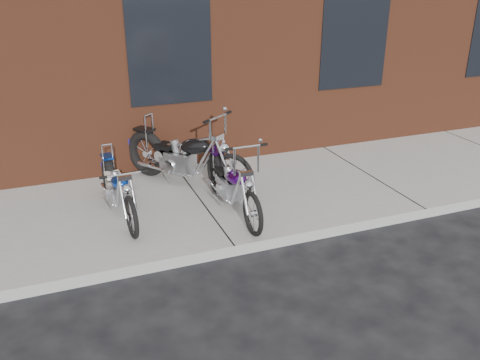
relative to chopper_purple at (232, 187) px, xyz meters
name	(u,v)px	position (x,y,z in m)	size (l,w,h in m)	color
ground	(235,256)	(-0.33, -0.99, -0.53)	(120.00, 120.00, 0.00)	black
sidewalk	(201,204)	(-0.33, 0.51, -0.45)	(22.00, 3.00, 0.15)	#969696
chopper_purple	(232,187)	(0.00, 0.00, 0.00)	(0.51, 2.09, 1.17)	black
chopper_blue	(118,191)	(-1.54, 0.46, -0.01)	(0.49, 2.01, 0.87)	black
chopper_third	(185,159)	(-0.38, 1.15, 0.07)	(1.59, 2.06, 1.26)	black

